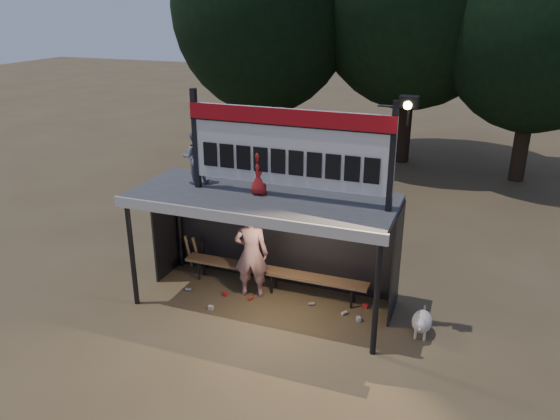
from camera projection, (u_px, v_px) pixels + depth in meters
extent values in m
plane|color=brown|center=(264.00, 303.00, 11.03)|extent=(80.00, 80.00, 0.00)
imported|color=silver|center=(251.00, 253.00, 11.00)|extent=(0.77, 0.59, 1.90)
imported|color=gray|center=(195.00, 157.00, 10.68)|extent=(0.64, 0.59, 1.06)
imported|color=#B11C1B|center=(259.00, 172.00, 10.08)|extent=(0.44, 0.31, 0.85)
cube|color=#3D3D40|center=(263.00, 198.00, 10.22)|extent=(5.00, 2.00, 0.12)
cube|color=beige|center=(240.00, 219.00, 9.34)|extent=(5.10, 0.06, 0.20)
cylinder|color=black|center=(132.00, 254.00, 10.63)|extent=(0.10, 0.10, 2.20)
cylinder|color=black|center=(376.00, 298.00, 9.06)|extent=(0.10, 0.10, 2.20)
cylinder|color=black|center=(179.00, 221.00, 12.20)|extent=(0.10, 0.10, 2.20)
cylinder|color=black|center=(394.00, 254.00, 10.64)|extent=(0.10, 0.10, 2.20)
cube|color=black|center=(281.00, 235.00, 11.51)|extent=(5.00, 0.04, 2.20)
cube|color=black|center=(166.00, 227.00, 11.89)|extent=(0.04, 1.00, 2.20)
cube|color=black|center=(396.00, 263.00, 10.25)|extent=(0.04, 1.00, 2.20)
cylinder|color=black|center=(281.00, 187.00, 11.13)|extent=(5.00, 0.06, 0.06)
cube|color=black|center=(196.00, 139.00, 10.29)|extent=(0.10, 0.10, 1.90)
cube|color=black|center=(392.00, 158.00, 9.09)|extent=(0.10, 0.10, 1.90)
cube|color=silver|center=(288.00, 148.00, 9.69)|extent=(3.80, 0.08, 1.40)
cube|color=#A70B13|center=(287.00, 117.00, 9.44)|extent=(3.80, 0.04, 0.28)
cube|color=black|center=(287.00, 126.00, 9.49)|extent=(3.80, 0.02, 0.03)
cube|color=black|center=(210.00, 154.00, 10.23)|extent=(0.27, 0.03, 0.45)
cube|color=black|center=(227.00, 156.00, 10.12)|extent=(0.27, 0.03, 0.45)
cube|color=black|center=(243.00, 158.00, 10.01)|extent=(0.27, 0.03, 0.45)
cube|color=black|center=(261.00, 159.00, 9.90)|extent=(0.27, 0.03, 0.45)
cube|color=black|center=(278.00, 161.00, 9.79)|extent=(0.27, 0.03, 0.45)
cube|color=black|center=(296.00, 163.00, 9.68)|extent=(0.27, 0.03, 0.45)
cube|color=black|center=(314.00, 165.00, 9.57)|extent=(0.27, 0.03, 0.45)
cube|color=black|center=(333.00, 167.00, 9.46)|extent=(0.27, 0.03, 0.45)
cube|color=black|center=(352.00, 169.00, 9.35)|extent=(0.27, 0.03, 0.45)
cube|color=black|center=(372.00, 171.00, 9.24)|extent=(0.27, 0.03, 0.45)
cylinder|color=black|center=(393.00, 106.00, 8.80)|extent=(0.50, 0.04, 0.04)
cylinder|color=black|center=(408.00, 117.00, 8.77)|extent=(0.04, 0.04, 0.30)
cube|color=black|center=(409.00, 102.00, 8.63)|extent=(0.30, 0.22, 0.18)
sphere|color=#FFD88C|center=(408.00, 105.00, 8.57)|extent=(0.14, 0.14, 0.14)
cube|color=brown|center=(274.00, 271.00, 11.35)|extent=(4.00, 0.35, 0.06)
cylinder|color=black|center=(199.00, 270.00, 11.88)|extent=(0.05, 0.05, 0.45)
cylinder|color=black|center=(204.00, 266.00, 12.09)|extent=(0.05, 0.05, 0.45)
cylinder|color=black|center=(271.00, 283.00, 11.32)|extent=(0.05, 0.05, 0.45)
cylinder|color=black|center=(276.00, 278.00, 11.53)|extent=(0.05, 0.05, 0.45)
cylinder|color=black|center=(352.00, 298.00, 10.77)|extent=(0.05, 0.05, 0.45)
cylinder|color=black|center=(354.00, 292.00, 10.98)|extent=(0.05, 0.05, 0.45)
cylinder|color=#311F16|center=(265.00, 110.00, 20.40)|extent=(0.50, 0.50, 3.74)
ellipsoid|color=black|center=(264.00, 6.00, 19.09)|extent=(6.46, 6.46, 7.48)
cylinder|color=black|center=(406.00, 106.00, 20.00)|extent=(0.50, 0.50, 4.18)
cylinder|color=#302215|center=(524.00, 129.00, 17.94)|extent=(0.50, 0.50, 3.52)
ellipsoid|color=black|center=(542.00, 18.00, 16.70)|extent=(6.08, 6.08, 7.04)
ellipsoid|color=silver|center=(422.00, 321.00, 9.91)|extent=(0.36, 0.58, 0.36)
sphere|color=white|center=(421.00, 325.00, 9.63)|extent=(0.22, 0.22, 0.22)
cone|color=silver|center=(420.00, 329.00, 9.55)|extent=(0.10, 0.10, 0.10)
cone|color=beige|center=(418.00, 320.00, 9.59)|extent=(0.06, 0.06, 0.07)
cone|color=beige|center=(424.00, 321.00, 9.56)|extent=(0.06, 0.06, 0.07)
cylinder|color=white|center=(415.00, 334.00, 9.84)|extent=(0.05, 0.05, 0.18)
cylinder|color=silver|center=(424.00, 336.00, 9.79)|extent=(0.05, 0.05, 0.18)
cylinder|color=silver|center=(418.00, 324.00, 10.15)|extent=(0.05, 0.05, 0.18)
cylinder|color=beige|center=(427.00, 326.00, 10.10)|extent=(0.05, 0.05, 0.18)
cylinder|color=beige|center=(424.00, 310.00, 10.14)|extent=(0.04, 0.16, 0.14)
cylinder|color=#9A7047|center=(189.00, 251.00, 12.30)|extent=(0.08, 0.27, 0.84)
cylinder|color=olive|center=(196.00, 253.00, 12.23)|extent=(0.06, 0.30, 0.83)
cylinder|color=black|center=(204.00, 254.00, 12.17)|extent=(0.09, 0.33, 0.83)
cube|color=red|center=(365.00, 306.00, 10.84)|extent=(0.10, 0.08, 0.08)
cylinder|color=#AEAEB3|center=(188.00, 289.00, 11.48)|extent=(0.13, 0.10, 0.07)
cube|color=beige|center=(211.00, 308.00, 10.78)|extent=(0.10, 0.07, 0.08)
cylinder|color=#B12D1E|center=(251.00, 298.00, 11.13)|extent=(0.08, 0.13, 0.07)
cube|color=#BCBCC1|center=(359.00, 319.00, 10.40)|extent=(0.11, 0.12, 0.08)
cylinder|color=beige|center=(344.00, 313.00, 10.61)|extent=(0.12, 0.14, 0.07)
cube|color=#AB1E1D|center=(225.00, 294.00, 11.29)|extent=(0.12, 0.11, 0.08)
cylinder|color=silver|center=(311.00, 304.00, 10.93)|extent=(0.14, 0.12, 0.07)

